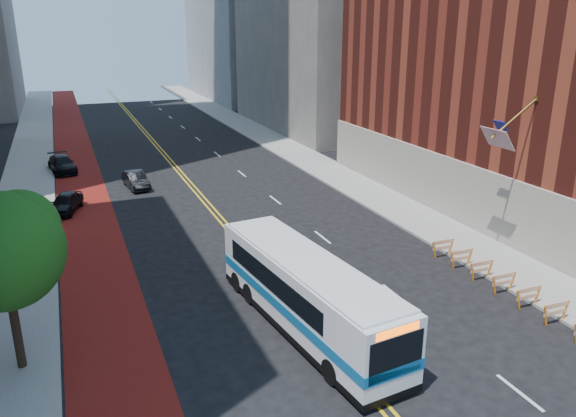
{
  "coord_description": "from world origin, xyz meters",
  "views": [
    {
      "loc": [
        -8.87,
        -14.26,
        12.27
      ],
      "look_at": [
        0.14,
        8.0,
        4.26
      ],
      "focal_mm": 35.0,
      "sensor_mm": 36.0,
      "label": 1
    }
  ],
  "objects_px": {
    "street_tree": "(4,246)",
    "transit_bus": "(305,292)",
    "car_a": "(66,203)",
    "car_c": "(62,164)",
    "car_b": "(136,180)"
  },
  "relations": [
    {
      "from": "street_tree",
      "to": "transit_bus",
      "type": "distance_m",
      "value": 11.43
    },
    {
      "from": "car_a",
      "to": "car_c",
      "type": "relative_size",
      "value": 0.82
    },
    {
      "from": "street_tree",
      "to": "transit_bus",
      "type": "xyz_separation_m",
      "value": [
        10.89,
        -1.19,
        -3.26
      ]
    },
    {
      "from": "transit_bus",
      "to": "car_a",
      "type": "bearing_deg",
      "value": 107.56
    },
    {
      "from": "street_tree",
      "to": "car_b",
      "type": "bearing_deg",
      "value": 72.71
    },
    {
      "from": "car_c",
      "to": "car_a",
      "type": "bearing_deg",
      "value": -97.94
    },
    {
      "from": "transit_bus",
      "to": "car_c",
      "type": "bearing_deg",
      "value": 99.29
    },
    {
      "from": "street_tree",
      "to": "car_b",
      "type": "height_order",
      "value": "street_tree"
    },
    {
      "from": "street_tree",
      "to": "car_c",
      "type": "relative_size",
      "value": 1.43
    },
    {
      "from": "car_c",
      "to": "transit_bus",
      "type": "bearing_deg",
      "value": -82.11
    },
    {
      "from": "transit_bus",
      "to": "car_c",
      "type": "relative_size",
      "value": 2.5
    },
    {
      "from": "car_c",
      "to": "street_tree",
      "type": "bearing_deg",
      "value": -101.61
    },
    {
      "from": "street_tree",
      "to": "car_a",
      "type": "distance_m",
      "value": 19.38
    },
    {
      "from": "street_tree",
      "to": "car_b",
      "type": "distance_m",
      "value": 24.42
    },
    {
      "from": "street_tree",
      "to": "car_c",
      "type": "distance_m",
      "value": 30.71
    }
  ]
}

